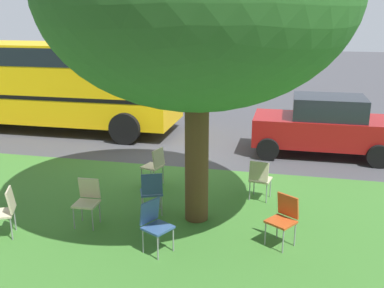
{
  "coord_description": "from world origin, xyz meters",
  "views": [
    {
      "loc": [
        -3.06,
        10.5,
        3.76
      ],
      "look_at": [
        -1.1,
        1.74,
        1.1
      ],
      "focal_mm": 40.83,
      "sensor_mm": 36.0,
      "label": 1
    }
  ],
  "objects": [
    {
      "name": "chair_6",
      "position": [
        -0.59,
        3.04,
        0.52
      ],
      "size": [
        0.54,
        0.55,
        0.88
      ],
      "color": "#335184",
      "rests_on": "ground"
    },
    {
      "name": "chair_4",
      "position": [
        0.44,
        3.68,
        0.52
      ],
      "size": [
        0.43,
        0.44,
        0.88
      ],
      "color": "beige",
      "rests_on": "ground"
    },
    {
      "name": "parked_car",
      "position": [
        -4.04,
        -1.73,
        0.84
      ],
      "size": [
        3.7,
        1.92,
        1.65
      ],
      "color": "maroon",
      "rests_on": "ground"
    },
    {
      "name": "chair_1",
      "position": [
        -0.19,
        1.54,
        0.52
      ],
      "size": [
        0.53,
        0.52,
        0.88
      ],
      "color": "beige",
      "rests_on": "ground"
    },
    {
      "name": "school_bus",
      "position": [
        5.7,
        -2.75,
        1.76
      ],
      "size": [
        10.4,
        2.8,
        2.88
      ],
      "color": "yellow",
      "rests_on": "ground"
    },
    {
      "name": "grass_verge",
      "position": [
        0.0,
        3.2,
        0.0
      ],
      "size": [
        48.0,
        6.0,
        0.01
      ],
      "primitive_type": "cube",
      "color": "#3D752D",
      "rests_on": "ground"
    },
    {
      "name": "chair_3",
      "position": [
        1.64,
        4.41,
        0.52
      ],
      "size": [
        0.56,
        0.55,
        0.88
      ],
      "color": "beige",
      "rests_on": "ground"
    },
    {
      "name": "ground",
      "position": [
        0.0,
        0.0,
        0.0
      ],
      "size": [
        80.0,
        80.0,
        0.0
      ],
      "primitive_type": "plane",
      "color": "#424247"
    },
    {
      "name": "chair_2",
      "position": [
        -1.05,
        4.33,
        0.52
      ],
      "size": [
        0.57,
        0.56,
        0.88
      ],
      "color": "#335184",
      "rests_on": "ground"
    },
    {
      "name": "chair_0",
      "position": [
        -2.58,
        1.87,
        0.52
      ],
      "size": [
        0.49,
        0.49,
        0.88
      ],
      "color": "beige",
      "rests_on": "ground"
    },
    {
      "name": "chair_5",
      "position": [
        -3.1,
        3.65,
        0.52
      ],
      "size": [
        0.58,
        0.58,
        0.88
      ],
      "color": "#C64C1E",
      "rests_on": "ground"
    }
  ]
}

